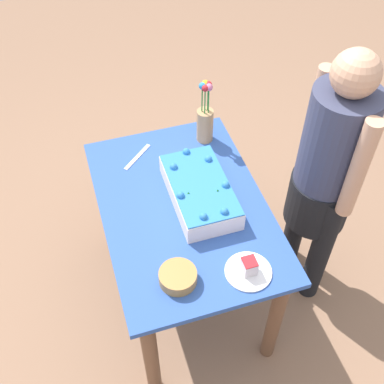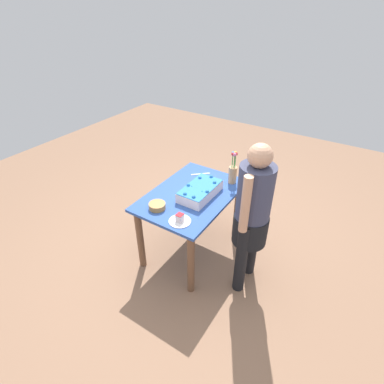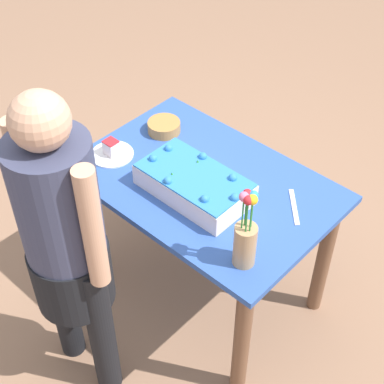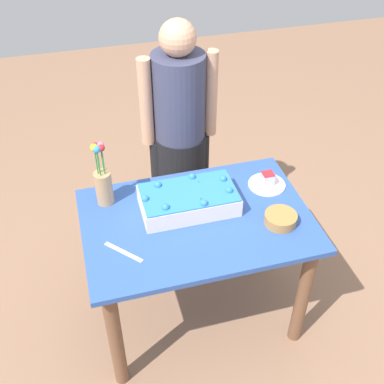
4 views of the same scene
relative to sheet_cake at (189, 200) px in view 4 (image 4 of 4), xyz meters
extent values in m
plane|color=#936B50|center=(-0.02, 0.09, -0.80)|extent=(8.00, 8.00, 0.00)
cube|color=#3055A5|center=(-0.02, 0.09, -0.07)|extent=(1.12, 0.76, 0.03)
cylinder|color=brown|center=(-0.51, -0.22, -0.44)|extent=(0.07, 0.07, 0.72)
cylinder|color=brown|center=(0.47, -0.22, -0.44)|extent=(0.07, 0.07, 0.72)
cylinder|color=brown|center=(-0.51, 0.39, -0.44)|extent=(0.07, 0.07, 0.72)
cylinder|color=brown|center=(0.47, 0.39, -0.44)|extent=(0.07, 0.07, 0.72)
cube|color=white|center=(0.00, 0.00, -0.01)|extent=(0.48, 0.26, 0.10)
cube|color=#2F7CCC|center=(0.00, 0.00, 0.05)|extent=(0.47, 0.26, 0.01)
sphere|color=#2F7CCC|center=(0.22, 0.00, 0.06)|extent=(0.04, 0.04, 0.04)
sphere|color=#2F7CCC|center=(0.14, 0.09, 0.06)|extent=(0.04, 0.04, 0.04)
sphere|color=#2F7CCC|center=(-0.05, 0.11, 0.06)|extent=(0.04, 0.04, 0.04)
sphere|color=#2F7CCC|center=(-0.20, 0.05, 0.06)|extent=(0.04, 0.04, 0.04)
sphere|color=#2F7CCC|center=(-0.20, -0.05, 0.06)|extent=(0.04, 0.04, 0.04)
sphere|color=#2F7CCC|center=(-0.05, -0.11, 0.06)|extent=(0.04, 0.04, 0.04)
sphere|color=#2F7CCC|center=(0.14, -0.09, 0.06)|extent=(0.04, 0.04, 0.04)
cone|color=#2D8438|center=(-0.04, 0.07, 0.05)|extent=(0.02, 0.02, 0.02)
cone|color=#2D8438|center=(-0.07, -0.06, 0.05)|extent=(0.02, 0.02, 0.02)
cylinder|color=white|center=(-0.45, -0.07, -0.05)|extent=(0.20, 0.20, 0.01)
cube|color=silver|center=(-0.45, -0.07, -0.01)|extent=(0.06, 0.06, 0.07)
cube|color=red|center=(-0.45, -0.07, 0.02)|extent=(0.06, 0.06, 0.01)
cube|color=silver|center=(0.37, 0.22, -0.05)|extent=(0.16, 0.17, 0.00)
cylinder|color=tan|center=(0.40, -0.16, 0.04)|extent=(0.09, 0.09, 0.18)
cylinder|color=#2D8438|center=(0.41, -0.16, 0.21)|extent=(0.01, 0.01, 0.15)
sphere|color=yellow|center=(0.41, -0.16, 0.28)|extent=(0.04, 0.04, 0.04)
cylinder|color=#2D8438|center=(0.40, -0.14, 0.21)|extent=(0.01, 0.01, 0.15)
sphere|color=#2E87C5|center=(0.40, -0.14, 0.28)|extent=(0.04, 0.04, 0.04)
cylinder|color=#2D8438|center=(0.38, -0.15, 0.21)|extent=(0.01, 0.01, 0.15)
sphere|color=red|center=(0.38, -0.15, 0.28)|extent=(0.03, 0.03, 0.03)
cylinder|color=#2D8438|center=(0.38, -0.17, 0.21)|extent=(0.01, 0.01, 0.15)
sphere|color=#D66B94|center=(0.38, -0.17, 0.28)|extent=(0.04, 0.04, 0.04)
cylinder|color=#2D8438|center=(0.41, -0.17, 0.21)|extent=(0.01, 0.01, 0.15)
sphere|color=red|center=(0.41, -0.17, 0.28)|extent=(0.04, 0.04, 0.04)
cylinder|color=#B37C3F|center=(-0.40, 0.22, -0.03)|extent=(0.16, 0.16, 0.05)
cylinder|color=black|center=(0.03, -0.59, -0.41)|extent=(0.11, 0.11, 0.78)
cylinder|color=black|center=(-0.23, -0.59, -0.41)|extent=(0.11, 0.11, 0.78)
cylinder|color=black|center=(-0.10, -0.59, -0.14)|extent=(0.32, 0.31, 0.28)
cylinder|color=#3B3E59|center=(-0.10, -0.59, 0.24)|extent=(0.30, 0.30, 0.52)
sphere|color=tan|center=(-0.10, -0.59, 0.59)|extent=(0.20, 0.20, 0.20)
cylinder|color=tan|center=(0.08, -0.59, 0.24)|extent=(0.08, 0.08, 0.52)
cylinder|color=tan|center=(-0.29, -0.59, 0.24)|extent=(0.08, 0.08, 0.52)
camera|label=1|loc=(-1.43, 0.49, 1.66)|focal=45.00mm
camera|label=2|loc=(-2.13, -1.27, 1.62)|focal=28.00mm
camera|label=3|loc=(1.24, -1.36, 1.65)|focal=55.00mm
camera|label=4|loc=(0.46, 1.76, 1.56)|focal=45.00mm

